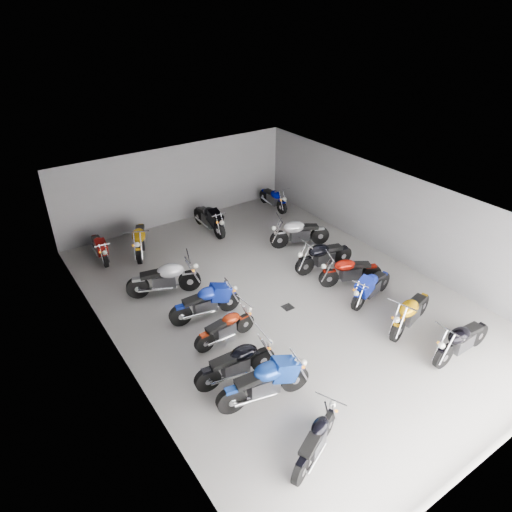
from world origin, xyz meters
The scene contains 22 objects.
ground centered at (0.00, 0.00, 0.00)m, with size 14.00×14.00×0.00m, color gray.
wall_back centered at (0.00, 7.00, 1.60)m, with size 10.00×0.10×3.20m, color slate.
wall_left centered at (-5.00, 0.00, 1.60)m, with size 0.10×14.00×3.20m, color slate.
wall_right centered at (5.00, 0.00, 1.60)m, with size 0.10×14.00×3.20m, color slate.
ceiling centered at (0.00, 0.00, 3.22)m, with size 10.00×14.00×0.04m, color black.
drain_grate centered at (0.00, -0.50, 0.01)m, with size 0.32×0.32×0.01m, color black.
motorcycle_left_a centered at (-2.70, -4.89, 0.46)m, with size 1.79×0.90×0.84m.
motorcycle_left_b centered at (-2.70, -3.09, 0.57)m, with size 2.34×0.62×1.04m.
motorcycle_left_c centered at (-2.88, -2.13, 0.52)m, with size 2.17×0.49×0.95m.
motorcycle_left_d centered at (-2.36, -0.75, 0.46)m, with size 1.92×0.40×0.84m.
motorcycle_left_e centered at (-2.29, 0.50, 0.53)m, with size 2.20×0.51×0.97m.
motorcycle_left_f centered at (-2.78, 2.31, 0.57)m, with size 2.27×0.95×1.04m.
motorcycle_right_a centered at (2.44, -4.76, 0.53)m, with size 2.20×0.42×0.97m.
motorcycle_right_b centered at (2.29, -3.21, 0.54)m, with size 2.20×0.71×0.98m.
motorcycle_right_c centered at (2.37, -1.63, 0.50)m, with size 2.06×0.61×0.92m.
motorcycle_right_d centered at (2.45, -0.62, 0.51)m, with size 2.02×0.97×0.94m.
motorcycle_right_e centered at (2.37, 0.58, 0.54)m, with size 2.27×0.53×1.00m.
motorcycle_right_f centered at (2.75, 2.38, 0.55)m, with size 2.19×1.02×1.02m.
motorcycle_back_a centered at (-3.79, 5.68, 0.47)m, with size 0.42×1.96×0.86m.
motorcycle_back_b centered at (-2.41, 5.28, 0.56)m, with size 1.12×2.17×1.02m.
motorcycle_back_d centered at (0.55, 5.37, 0.55)m, with size 0.45×2.30×1.01m.
motorcycle_back_f centered at (4.00, 5.74, 0.49)m, with size 0.42×2.03×0.89m.
Camera 1 is at (-7.20, -9.31, 8.45)m, focal length 32.00 mm.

